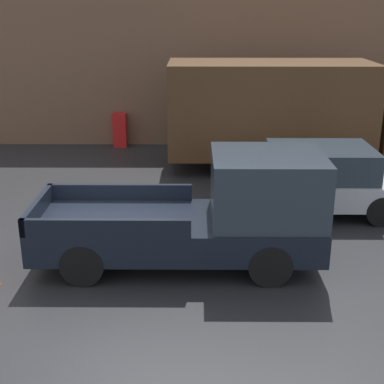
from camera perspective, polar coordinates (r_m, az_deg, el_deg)
The scene contains 6 objects.
ground_plane at distance 10.59m, azimuth -8.94°, elevation -6.87°, with size 60.00×60.00×0.00m, color #232326.
building_wall at distance 18.43m, azimuth -5.02°, elevation 13.35°, with size 28.00×0.15×5.43m.
pickup_truck at distance 9.86m, azimuth 1.92°, elevation -2.40°, with size 5.25×1.95×2.13m.
car at distance 12.81m, azimuth 13.07°, elevation 1.36°, with size 4.26×2.02×1.55m.
delivery_truck at distance 15.96m, azimuth 10.62°, elevation 8.44°, with size 7.64×2.42×3.10m.
newspaper_box at distance 18.57m, azimuth -7.70°, elevation 6.58°, with size 0.45×0.40×1.14m.
Camera 1 is at (1.70, -9.36, 4.65)m, focal length 50.00 mm.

